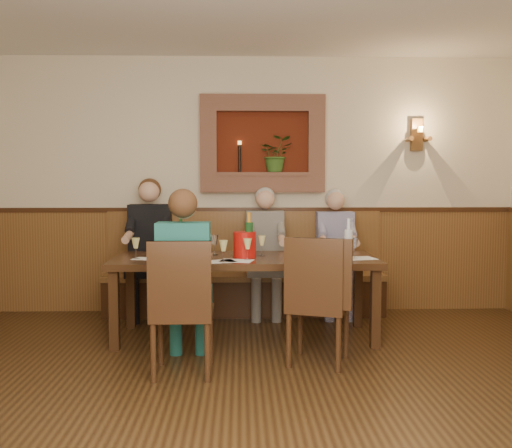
{
  "coord_description": "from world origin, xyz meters",
  "views": [
    {
      "loc": [
        -0.04,
        -3.33,
        1.46
      ],
      "look_at": [
        0.1,
        1.9,
        1.05
      ],
      "focal_mm": 40.0,
      "sensor_mm": 36.0,
      "label": 1
    }
  ],
  "objects_px": {
    "chair_near_left": "(183,335)",
    "water_bottle": "(348,245)",
    "person_bench_mid": "(265,263)",
    "person_chair_front": "(185,293)",
    "wine_bottle_green_a": "(249,239)",
    "wine_bottle_green_b": "(181,237)",
    "chair_near_right": "(318,327)",
    "bench": "(245,284)",
    "person_bench_right": "(336,264)",
    "dining_table": "(245,265)",
    "spittoon_bucket": "(245,245)",
    "person_bench_left": "(149,260)"
  },
  "relations": [
    {
      "from": "wine_bottle_green_a",
      "to": "wine_bottle_green_b",
      "type": "bearing_deg",
      "value": 163.25
    },
    {
      "from": "person_bench_right",
      "to": "spittoon_bucket",
      "type": "distance_m",
      "value": 1.34
    },
    {
      "from": "wine_bottle_green_a",
      "to": "wine_bottle_green_b",
      "type": "xyz_separation_m",
      "value": [
        -0.64,
        0.19,
        -0.01
      ]
    },
    {
      "from": "dining_table",
      "to": "bench",
      "type": "xyz_separation_m",
      "value": [
        0.0,
        0.94,
        -0.35
      ]
    },
    {
      "from": "chair_near_left",
      "to": "person_bench_right",
      "type": "distance_m",
      "value": 2.35
    },
    {
      "from": "spittoon_bucket",
      "to": "water_bottle",
      "type": "distance_m",
      "value": 0.96
    },
    {
      "from": "chair_near_left",
      "to": "wine_bottle_green_b",
      "type": "xyz_separation_m",
      "value": [
        -0.13,
        1.18,
        0.62
      ]
    },
    {
      "from": "bench",
      "to": "person_chair_front",
      "type": "distance_m",
      "value": 1.8
    },
    {
      "from": "person_bench_left",
      "to": "person_chair_front",
      "type": "relative_size",
      "value": 1.06
    },
    {
      "from": "dining_table",
      "to": "person_bench_right",
      "type": "xyz_separation_m",
      "value": [
        0.98,
        0.84,
        -0.12
      ]
    },
    {
      "from": "chair_near_left",
      "to": "water_bottle",
      "type": "distance_m",
      "value": 1.6
    },
    {
      "from": "chair_near_right",
      "to": "water_bottle",
      "type": "height_order",
      "value": "water_bottle"
    },
    {
      "from": "person_chair_front",
      "to": "wine_bottle_green_b",
      "type": "xyz_separation_m",
      "value": [
        -0.13,
        0.98,
        0.34
      ]
    },
    {
      "from": "person_bench_mid",
      "to": "wine_bottle_green_b",
      "type": "bearing_deg",
      "value": -142.25
    },
    {
      "from": "person_chair_front",
      "to": "water_bottle",
      "type": "height_order",
      "value": "person_chair_front"
    },
    {
      "from": "bench",
      "to": "wine_bottle_green_b",
      "type": "bearing_deg",
      "value": -129.15
    },
    {
      "from": "chair_near_left",
      "to": "person_bench_right",
      "type": "bearing_deg",
      "value": 51.41
    },
    {
      "from": "wine_bottle_green_b",
      "to": "water_bottle",
      "type": "bearing_deg",
      "value": -21.66
    },
    {
      "from": "person_chair_front",
      "to": "spittoon_bucket",
      "type": "height_order",
      "value": "person_chair_front"
    },
    {
      "from": "person_chair_front",
      "to": "chair_near_right",
      "type": "bearing_deg",
      "value": 0.74
    },
    {
      "from": "bench",
      "to": "chair_near_right",
      "type": "xyz_separation_m",
      "value": [
        0.57,
        -1.71,
        -0.03
      ]
    },
    {
      "from": "person_bench_right",
      "to": "person_bench_left",
      "type": "bearing_deg",
      "value": -179.9
    },
    {
      "from": "person_bench_right",
      "to": "spittoon_bucket",
      "type": "bearing_deg",
      "value": -138.98
    },
    {
      "from": "chair_near_right",
      "to": "person_bench_right",
      "type": "bearing_deg",
      "value": 94.78
    },
    {
      "from": "chair_near_left",
      "to": "person_bench_left",
      "type": "bearing_deg",
      "value": 106.26
    },
    {
      "from": "person_bench_mid",
      "to": "person_bench_right",
      "type": "xyz_separation_m",
      "value": [
        0.76,
        0.0,
        -0.01
      ]
    },
    {
      "from": "wine_bottle_green_a",
      "to": "water_bottle",
      "type": "distance_m",
      "value": 0.93
    },
    {
      "from": "bench",
      "to": "person_bench_mid",
      "type": "bearing_deg",
      "value": -25.18
    },
    {
      "from": "person_chair_front",
      "to": "spittoon_bucket",
      "type": "distance_m",
      "value": 0.94
    },
    {
      "from": "person_chair_front",
      "to": "dining_table",
      "type": "bearing_deg",
      "value": 58.47
    },
    {
      "from": "chair_near_left",
      "to": "person_chair_front",
      "type": "height_order",
      "value": "person_chair_front"
    },
    {
      "from": "person_bench_left",
      "to": "person_bench_mid",
      "type": "bearing_deg",
      "value": 0.14
    },
    {
      "from": "person_bench_right",
      "to": "person_chair_front",
      "type": "relative_size",
      "value": 0.98
    },
    {
      "from": "chair_near_left",
      "to": "wine_bottle_green_b",
      "type": "bearing_deg",
      "value": 96.18
    },
    {
      "from": "chair_near_right",
      "to": "person_bench_mid",
      "type": "height_order",
      "value": "person_bench_mid"
    },
    {
      "from": "chair_near_left",
      "to": "person_chair_front",
      "type": "xyz_separation_m",
      "value": [
        -0.0,
        0.21,
        0.28
      ]
    },
    {
      "from": "dining_table",
      "to": "wine_bottle_green_a",
      "type": "height_order",
      "value": "wine_bottle_green_a"
    },
    {
      "from": "spittoon_bucket",
      "to": "wine_bottle_green_a",
      "type": "relative_size",
      "value": 0.57
    },
    {
      "from": "chair_near_right",
      "to": "person_chair_front",
      "type": "distance_m",
      "value": 1.08
    },
    {
      "from": "chair_near_right",
      "to": "person_bench_mid",
      "type": "xyz_separation_m",
      "value": [
        -0.35,
        1.6,
        0.27
      ]
    },
    {
      "from": "person_bench_left",
      "to": "person_chair_front",
      "type": "bearing_deg",
      "value": -71.69
    },
    {
      "from": "dining_table",
      "to": "chair_near_right",
      "type": "distance_m",
      "value": 1.03
    },
    {
      "from": "spittoon_bucket",
      "to": "wine_bottle_green_a",
      "type": "bearing_deg",
      "value": 24.88
    },
    {
      "from": "bench",
      "to": "spittoon_bucket",
      "type": "xyz_separation_m",
      "value": [
        -0.01,
        -0.96,
        0.54
      ]
    },
    {
      "from": "chair_near_left",
      "to": "water_bottle",
      "type": "height_order",
      "value": "water_bottle"
    },
    {
      "from": "person_bench_mid",
      "to": "person_chair_front",
      "type": "distance_m",
      "value": 1.76
    },
    {
      "from": "chair_near_left",
      "to": "spittoon_bucket",
      "type": "height_order",
      "value": "chair_near_left"
    },
    {
      "from": "person_bench_left",
      "to": "spittoon_bucket",
      "type": "xyz_separation_m",
      "value": [
        1.01,
        -0.85,
        0.26
      ]
    },
    {
      "from": "water_bottle",
      "to": "wine_bottle_green_b",
      "type": "bearing_deg",
      "value": 158.34
    },
    {
      "from": "person_bench_left",
      "to": "water_bottle",
      "type": "distance_m",
      "value": 2.27
    }
  ]
}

